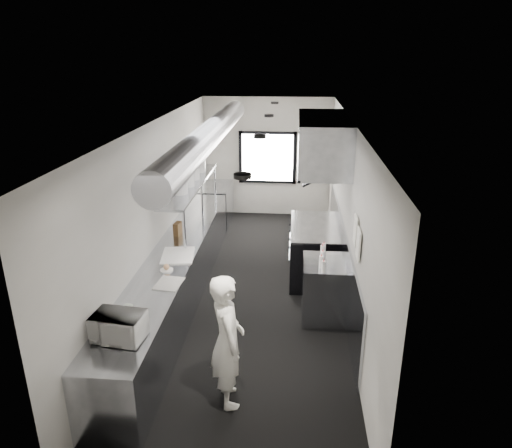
% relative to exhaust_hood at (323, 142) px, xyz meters
% --- Properties ---
extents(floor, '(3.00, 8.00, 0.01)m').
position_rel_exhaust_hood_xyz_m(floor, '(-1.10, -0.70, -2.39)').
color(floor, black).
rests_on(floor, ground).
extents(ceiling, '(3.00, 8.00, 0.01)m').
position_rel_exhaust_hood_xyz_m(ceiling, '(-1.10, -0.70, 0.41)').
color(ceiling, beige).
rests_on(ceiling, wall_back).
extents(wall_back, '(3.00, 0.02, 2.80)m').
position_rel_exhaust_hood_xyz_m(wall_back, '(-1.10, 3.30, -0.99)').
color(wall_back, '#B7B4AD').
rests_on(wall_back, floor).
extents(wall_front, '(3.00, 0.02, 2.80)m').
position_rel_exhaust_hood_xyz_m(wall_front, '(-1.10, -4.70, -0.99)').
color(wall_front, '#B7B4AD').
rests_on(wall_front, floor).
extents(wall_left, '(0.02, 8.00, 2.80)m').
position_rel_exhaust_hood_xyz_m(wall_left, '(-2.60, -0.70, -0.99)').
color(wall_left, '#B7B4AD').
rests_on(wall_left, floor).
extents(wall_right, '(0.02, 8.00, 2.80)m').
position_rel_exhaust_hood_xyz_m(wall_right, '(0.40, -0.70, -0.99)').
color(wall_right, '#B7B4AD').
rests_on(wall_right, floor).
extents(wall_cladding, '(0.03, 5.50, 1.10)m').
position_rel_exhaust_hood_xyz_m(wall_cladding, '(0.38, -0.40, -1.84)').
color(wall_cladding, '#92989F').
rests_on(wall_cladding, wall_right).
extents(hvac_duct, '(0.40, 6.40, 0.40)m').
position_rel_exhaust_hood_xyz_m(hvac_duct, '(-1.80, -0.30, 0.16)').
color(hvac_duct, '#9C9DA4').
rests_on(hvac_duct, ceiling).
extents(service_window, '(1.36, 0.05, 1.25)m').
position_rel_exhaust_hood_xyz_m(service_window, '(-1.10, 3.26, -0.99)').
color(service_window, white).
rests_on(service_window, wall_back).
extents(exhaust_hood, '(0.81, 2.20, 0.88)m').
position_rel_exhaust_hood_xyz_m(exhaust_hood, '(0.00, 0.00, 0.00)').
color(exhaust_hood, '#92989F').
rests_on(exhaust_hood, ceiling).
extents(prep_counter, '(0.70, 6.00, 0.90)m').
position_rel_exhaust_hood_xyz_m(prep_counter, '(-2.25, -1.20, -1.94)').
color(prep_counter, '#92989F').
rests_on(prep_counter, floor).
extents(pass_shelf, '(0.45, 3.00, 0.68)m').
position_rel_exhaust_hood_xyz_m(pass_shelf, '(-2.29, 0.30, -0.86)').
color(pass_shelf, '#92989F').
rests_on(pass_shelf, prep_counter).
extents(range, '(0.88, 1.60, 0.94)m').
position_rel_exhaust_hood_xyz_m(range, '(-0.06, 0.00, -1.92)').
color(range, black).
rests_on(range, floor).
extents(bottle_station, '(0.65, 0.80, 0.90)m').
position_rel_exhaust_hood_xyz_m(bottle_station, '(0.05, -1.40, -1.94)').
color(bottle_station, '#92989F').
rests_on(bottle_station, floor).
extents(far_work_table, '(0.70, 1.20, 0.90)m').
position_rel_exhaust_hood_xyz_m(far_work_table, '(-2.25, 2.50, -1.94)').
color(far_work_table, '#92989F').
rests_on(far_work_table, floor).
extents(notice_sheet_a, '(0.02, 0.28, 0.38)m').
position_rel_exhaust_hood_xyz_m(notice_sheet_a, '(0.37, -1.90, -0.79)').
color(notice_sheet_a, white).
rests_on(notice_sheet_a, wall_right).
extents(notice_sheet_b, '(0.02, 0.28, 0.38)m').
position_rel_exhaust_hood_xyz_m(notice_sheet_b, '(0.37, -2.25, -0.84)').
color(notice_sheet_b, white).
rests_on(notice_sheet_b, wall_right).
extents(line_cook, '(0.55, 0.67, 1.59)m').
position_rel_exhaust_hood_xyz_m(line_cook, '(-1.13, -3.33, -1.59)').
color(line_cook, silver).
rests_on(line_cook, floor).
extents(microwave, '(0.54, 0.43, 0.30)m').
position_rel_exhaust_hood_xyz_m(microwave, '(-2.26, -3.54, -1.34)').
color(microwave, silver).
rests_on(microwave, prep_counter).
extents(deli_tub_a, '(0.19, 0.19, 0.11)m').
position_rel_exhaust_hood_xyz_m(deli_tub_a, '(-2.43, -3.23, -1.44)').
color(deli_tub_a, '#B5C0B1').
rests_on(deli_tub_a, prep_counter).
extents(deli_tub_b, '(0.15, 0.15, 0.09)m').
position_rel_exhaust_hood_xyz_m(deli_tub_b, '(-2.35, -3.01, -1.45)').
color(deli_tub_b, '#B5C0B1').
rests_on(deli_tub_b, prep_counter).
extents(newspaper, '(0.37, 0.44, 0.01)m').
position_rel_exhaust_hood_xyz_m(newspaper, '(-2.06, -2.26, -1.49)').
color(newspaper, silver).
rests_on(newspaper, prep_counter).
extents(small_plate, '(0.24, 0.24, 0.02)m').
position_rel_exhaust_hood_xyz_m(small_plate, '(-2.19, -1.87, -1.48)').
color(small_plate, white).
rests_on(small_plate, prep_counter).
extents(pastry, '(0.08, 0.08, 0.08)m').
position_rel_exhaust_hood_xyz_m(pastry, '(-2.19, -1.87, -1.43)').
color(pastry, tan).
rests_on(pastry, small_plate).
extents(cutting_board, '(0.55, 0.68, 0.02)m').
position_rel_exhaust_hood_xyz_m(cutting_board, '(-2.15, -1.37, -1.48)').
color(cutting_board, silver).
rests_on(cutting_board, prep_counter).
extents(knife_block, '(0.12, 0.21, 0.21)m').
position_rel_exhaust_hood_xyz_m(knife_block, '(-2.36, -0.52, -1.38)').
color(knife_block, brown).
rests_on(knife_block, prep_counter).
extents(plate_stack_a, '(0.29, 0.29, 0.30)m').
position_rel_exhaust_hood_xyz_m(plate_stack_a, '(-2.32, -0.35, -0.67)').
color(plate_stack_a, white).
rests_on(plate_stack_a, pass_shelf).
extents(plate_stack_b, '(0.33, 0.33, 0.33)m').
position_rel_exhaust_hood_xyz_m(plate_stack_b, '(-2.30, 0.11, -0.65)').
color(plate_stack_b, white).
rests_on(plate_stack_b, pass_shelf).
extents(plate_stack_c, '(0.28, 0.28, 0.36)m').
position_rel_exhaust_hood_xyz_m(plate_stack_c, '(-2.30, 0.57, -0.64)').
color(plate_stack_c, white).
rests_on(plate_stack_c, pass_shelf).
extents(plate_stack_d, '(0.27, 0.27, 0.33)m').
position_rel_exhaust_hood_xyz_m(plate_stack_d, '(-2.28, 1.13, -0.66)').
color(plate_stack_d, white).
rests_on(plate_stack_d, pass_shelf).
extents(squeeze_bottle_a, '(0.06, 0.06, 0.17)m').
position_rel_exhaust_hood_xyz_m(squeeze_bottle_a, '(-0.00, -1.74, -1.41)').
color(squeeze_bottle_a, silver).
rests_on(squeeze_bottle_a, bottle_station).
extents(squeeze_bottle_b, '(0.06, 0.06, 0.18)m').
position_rel_exhaust_hood_xyz_m(squeeze_bottle_b, '(-0.03, -1.59, -1.40)').
color(squeeze_bottle_b, silver).
rests_on(squeeze_bottle_b, bottle_station).
extents(squeeze_bottle_c, '(0.06, 0.06, 0.16)m').
position_rel_exhaust_hood_xyz_m(squeeze_bottle_c, '(0.00, -1.38, -1.41)').
color(squeeze_bottle_c, silver).
rests_on(squeeze_bottle_c, bottle_station).
extents(squeeze_bottle_d, '(0.08, 0.08, 0.19)m').
position_rel_exhaust_hood_xyz_m(squeeze_bottle_d, '(0.01, -1.22, -1.40)').
color(squeeze_bottle_d, silver).
rests_on(squeeze_bottle_d, bottle_station).
extents(squeeze_bottle_e, '(0.07, 0.07, 0.18)m').
position_rel_exhaust_hood_xyz_m(squeeze_bottle_e, '(0.03, -1.13, -1.40)').
color(squeeze_bottle_e, silver).
rests_on(squeeze_bottle_e, bottle_station).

